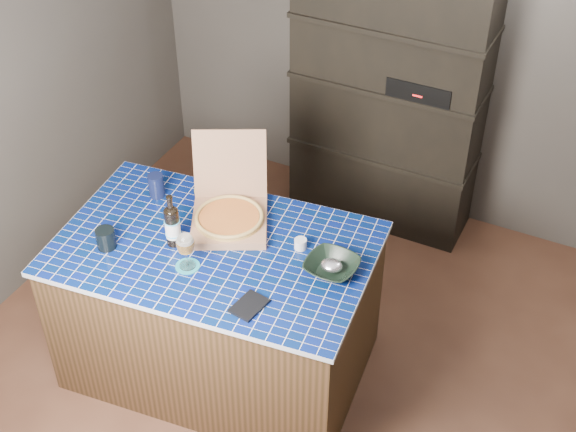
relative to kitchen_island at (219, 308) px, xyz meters
The scene contains 14 objects.
room 0.88m from the kitchen_island, 29.73° to the left, with size 3.50×3.50×3.50m.
shelving_unit 1.78m from the kitchen_island, 80.27° to the left, with size 1.20×0.41×1.80m.
kitchen_island is the anchor object (origin of this frame).
pizza_box 0.53m from the kitchen_island, 95.93° to the left, with size 0.56×0.59×0.42m.
mead_bottle 0.59m from the kitchen_island, 160.49° to the right, with size 0.08×0.08×0.30m.
teal_trivet 0.48m from the kitchen_island, 101.37° to the right, with size 0.12×0.12×0.01m, color teal.
wine_glass 0.61m from the kitchen_island, 101.37° to the right, with size 0.09×0.09×0.20m.
tumbler 0.73m from the kitchen_island, 153.23° to the right, with size 0.10×0.10×0.11m, color black.
dvd_case 0.65m from the kitchen_island, 39.15° to the right, with size 0.12×0.17×0.01m, color black.
bowl 0.77m from the kitchen_island, ahead, with size 0.26×0.26×0.06m, color black.
foil_contents 0.78m from the kitchen_island, ahead, with size 0.11×0.09×0.05m, color silver.
white_jar 0.64m from the kitchen_island, 24.85° to the left, with size 0.06×0.06×0.05m, color silver.
navy_cup 0.74m from the kitchen_island, 155.09° to the left, with size 0.08×0.08×0.13m, color black.
green_trivet 0.65m from the kitchen_island, 122.02° to the left, with size 0.19×0.19×0.01m, color gold.
Camera 1 is at (1.41, -2.74, 3.52)m, focal length 50.00 mm.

